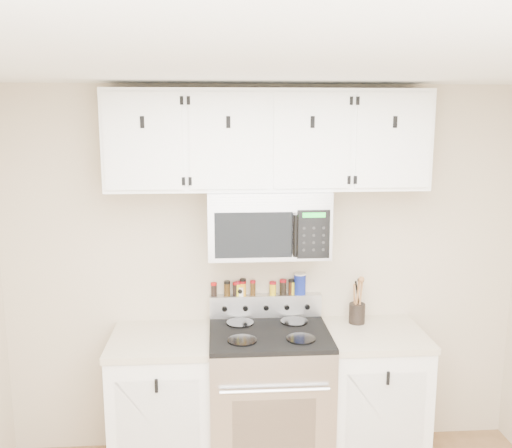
{
  "coord_description": "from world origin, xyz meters",
  "views": [
    {
      "loc": [
        -0.33,
        -1.99,
        2.3
      ],
      "look_at": [
        -0.08,
        1.45,
        1.64
      ],
      "focal_mm": 40.0,
      "sensor_mm": 36.0,
      "label": 1
    }
  ],
  "objects_px": {
    "utensil_crock": "(357,312)",
    "salt_canister": "(300,284)",
    "range": "(269,398)",
    "microwave": "(268,223)"
  },
  "relations": [
    {
      "from": "microwave",
      "to": "utensil_crock",
      "type": "height_order",
      "value": "microwave"
    },
    {
      "from": "range",
      "to": "microwave",
      "type": "relative_size",
      "value": 1.45
    },
    {
      "from": "utensil_crock",
      "to": "salt_canister",
      "type": "distance_m",
      "value": 0.43
    },
    {
      "from": "range",
      "to": "salt_canister",
      "type": "relative_size",
      "value": 7.47
    },
    {
      "from": "utensil_crock",
      "to": "salt_canister",
      "type": "height_order",
      "value": "salt_canister"
    },
    {
      "from": "microwave",
      "to": "salt_canister",
      "type": "bearing_deg",
      "value": 33.57
    },
    {
      "from": "range",
      "to": "utensil_crock",
      "type": "bearing_deg",
      "value": 16.6
    },
    {
      "from": "utensil_crock",
      "to": "salt_canister",
      "type": "xyz_separation_m",
      "value": [
        -0.38,
        0.1,
        0.17
      ]
    },
    {
      "from": "utensil_crock",
      "to": "range",
      "type": "bearing_deg",
      "value": -163.4
    },
    {
      "from": "microwave",
      "to": "utensil_crock",
      "type": "xyz_separation_m",
      "value": [
        0.61,
        0.06,
        -0.63
      ]
    }
  ]
}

